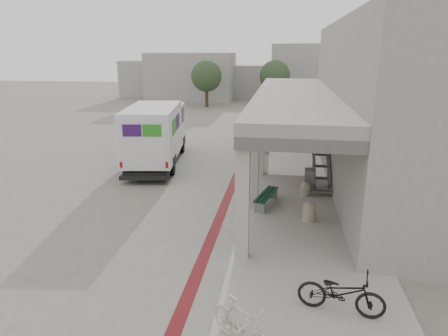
% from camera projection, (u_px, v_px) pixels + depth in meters
% --- Properties ---
extents(ground, '(120.00, 120.00, 0.00)m').
position_uv_depth(ground, '(196.00, 209.00, 15.08)').
color(ground, '#686459').
rests_on(ground, ground).
extents(bike_lane_stripe, '(0.35, 40.00, 0.01)m').
position_uv_depth(bike_lane_stripe, '(230.00, 192.00, 16.83)').
color(bike_lane_stripe, '#581115').
rests_on(bike_lane_stripe, ground).
extents(sidewalk, '(4.40, 28.00, 0.12)m').
position_uv_depth(sidewalk, '(304.00, 214.00, 14.49)').
color(sidewalk, gray).
rests_on(sidewalk, ground).
extents(transit_building, '(7.60, 17.00, 7.00)m').
position_uv_depth(transit_building, '(370.00, 107.00, 17.41)').
color(transit_building, gray).
rests_on(transit_building, ground).
extents(distant_backdrop, '(28.00, 10.00, 6.50)m').
position_uv_depth(distant_backdrop, '(236.00, 76.00, 48.75)').
color(distant_backdrop, gray).
rests_on(distant_backdrop, ground).
extents(tree_left, '(3.20, 3.20, 4.80)m').
position_uv_depth(tree_left, '(206.00, 76.00, 41.44)').
color(tree_left, '#38281C').
rests_on(tree_left, ground).
extents(tree_mid, '(3.20, 3.20, 4.80)m').
position_uv_depth(tree_mid, '(275.00, 76.00, 42.34)').
color(tree_mid, '#38281C').
rests_on(tree_mid, ground).
extents(tree_right, '(3.20, 3.20, 4.80)m').
position_uv_depth(tree_right, '(354.00, 77.00, 40.25)').
color(tree_right, '#38281C').
rests_on(tree_right, ground).
extents(fedex_truck, '(3.24, 7.58, 3.13)m').
position_uv_depth(fedex_truck, '(156.00, 133.00, 20.66)').
color(fedex_truck, black).
rests_on(fedex_truck, ground).
extents(bench, '(0.88, 1.97, 0.45)m').
position_uv_depth(bench, '(266.00, 197.00, 15.06)').
color(bench, slate).
rests_on(bench, sidewalk).
extents(bollard_near, '(0.46, 0.46, 0.68)m').
position_uv_depth(bollard_near, '(309.00, 211.00, 13.71)').
color(bollard_near, gray).
rests_on(bollard_near, sidewalk).
extents(bollard_far, '(0.39, 0.39, 0.59)m').
position_uv_depth(bollard_far, '(305.00, 189.00, 16.07)').
color(bollard_far, gray).
rests_on(bollard_far, sidewalk).
extents(utility_cabinet, '(0.41, 0.54, 0.89)m').
position_uv_depth(utility_cabinet, '(309.00, 179.00, 16.73)').
color(utility_cabinet, slate).
rests_on(utility_cabinet, sidewalk).
extents(bicycle_black, '(2.00, 1.01, 1.00)m').
position_uv_depth(bicycle_black, '(341.00, 292.00, 8.82)').
color(bicycle_black, black).
rests_on(bicycle_black, sidewalk).
extents(bicycle_cream, '(1.61, 1.51, 1.04)m').
position_uv_depth(bicycle_cream, '(242.00, 325.00, 7.75)').
color(bicycle_cream, beige).
rests_on(bicycle_cream, sidewalk).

